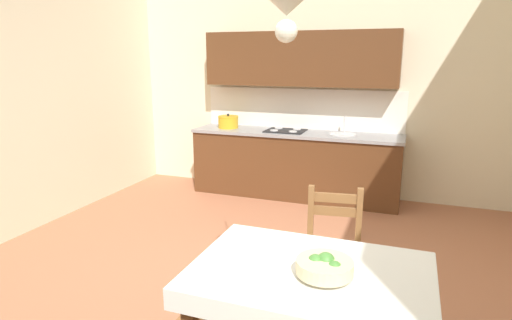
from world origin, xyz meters
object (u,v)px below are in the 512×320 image
dining_chair_kitchen_side (333,255)px  fruit_bowl (325,267)px  kitchen_cabinetry (296,134)px  pendant_lamp (287,2)px  dining_table (310,292)px

dining_chair_kitchen_side → fruit_bowl: bearing=-83.4°
kitchen_cabinetry → fruit_bowl: size_ratio=9.36×
kitchen_cabinetry → pendant_lamp: 3.79m
dining_table → fruit_bowl: (0.09, -0.06, 0.20)m
dining_table → dining_chair_kitchen_side: dining_chair_kitchen_side is taller
dining_chair_kitchen_side → fruit_bowl: 0.98m
pendant_lamp → kitchen_cabinetry: bearing=103.8°
kitchen_cabinetry → fruit_bowl: (1.09, -3.50, -0.04)m
kitchen_cabinetry → dining_table: kitchen_cabinetry is taller
pendant_lamp → dining_chair_kitchen_side: bearing=81.5°
dining_chair_kitchen_side → fruit_bowl: (0.10, -0.90, 0.37)m
dining_chair_kitchen_side → pendant_lamp: pendant_lamp is taller
dining_chair_kitchen_side → pendant_lamp: 1.90m
dining_table → dining_chair_kitchen_side: (-0.02, 0.84, -0.17)m
dining_table → fruit_bowl: size_ratio=4.31×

